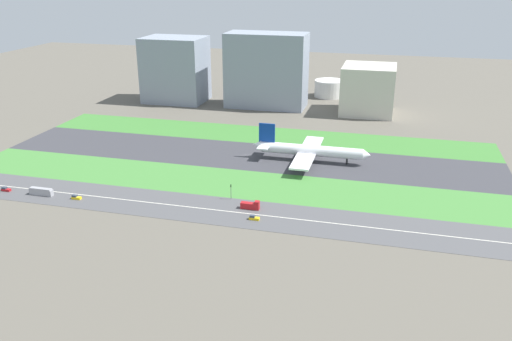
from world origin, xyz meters
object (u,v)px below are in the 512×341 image
Objects in this scene: traffic_light at (231,191)px; truck_0 at (251,206)px; airliner at (308,150)px; office_tower at (368,90)px; hangar_building at (266,70)px; bus_0 at (41,192)px; car_0 at (6,189)px; car_1 at (76,197)px; fuel_tank_west at (329,88)px; terminal_building at (175,70)px; car_2 at (254,218)px.

truck_0 is at bearing -34.80° from traffic_light.
office_tower reaches higher than airliner.
hangar_building is 1.52× the size of office_tower.
office_tower is (137.94, 192.00, 15.45)m from bus_0.
truck_0 reaches higher than car_0.
traffic_light is (106.99, 17.99, 3.37)m from car_0.
truck_0 is 1.91× the size of car_1.
hangar_building is 76.50m from office_tower.
car_1 is at bearing -110.06° from fuel_tank_west.
terminal_building is at bearing -158.82° from fuel_tank_west.
traffic_light is at bearing -170.45° from car_0.
traffic_light is at bearing -81.74° from hangar_building.
bus_0 is 2.64× the size of car_1.
airliner reaches higher than car_0.
hangar_building is (81.72, 192.00, 26.66)m from car_0.
hangar_building is (-51.14, 114.00, 21.35)m from airliner.
car_1 is 252.38m from fuel_tank_west.
bus_0 is 0.30× the size of office_tower.
car_1 is 226.86m from office_tower.
car_2 is 0.61× the size of traffic_light.
hangar_building is 65.38m from fuel_tank_west.
traffic_light reaches higher than car_0.
hangar_building reaches higher than bus_0.
hangar_building reaches higher than office_tower.
airliner is 14.77× the size of car_1.
hangar_building is at bearing -102.89° from car_1.
airliner is 69.65m from truck_0.
office_tower reaches higher than traffic_light.
terminal_building is at bearing -59.23° from car_2.
car_2 is at bearing -90.43° from fuel_tank_west.
car_0 is at bearing -117.69° from fuel_tank_west.
car_1 is (-84.78, 0.00, 0.00)m from car_2.
truck_0 is at bearing -172.94° from car_1.
fuel_tank_west is (-33.17, 45.00, -10.46)m from office_tower.
car_1 is at bearing -140.63° from airliner.
truck_0 is (118.49, 10.00, 0.75)m from car_0.
office_tower is 1.60× the size of fuel_tank_west.
hangar_building reaches higher than car_0.
fuel_tank_west reaches higher than traffic_light.
fuel_tank_west reaches higher than car_2.
car_2 is 198.10m from hangar_building.
car_1 is at bearing -165.42° from traffic_light.
truck_0 reaches higher than car_2.
bus_0 is at bearing -168.37° from traffic_light.
bus_0 is at bearing 0.00° from car_1.
terminal_building is 125.84m from fuel_tank_west.
car_1 is at bearing -180.00° from bus_0.
bus_0 is 0.23× the size of terminal_building.
terminal_building is at bearing -86.62° from bus_0.
truck_0 is at bearing -102.11° from office_tower.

